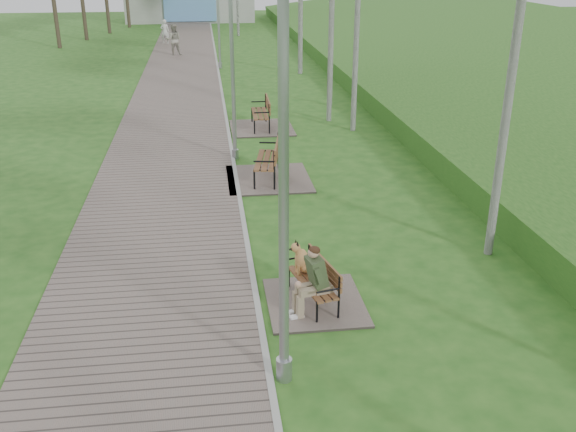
# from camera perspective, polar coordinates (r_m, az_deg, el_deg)

# --- Properties ---
(walkway) EXTENTS (3.50, 67.00, 0.04)m
(walkway) POSITION_cam_1_polar(r_m,az_deg,el_deg) (25.98, -9.79, 10.48)
(walkway) COLOR #6F615A
(walkway) RESTS_ON ground
(kerb) EXTENTS (0.10, 67.00, 0.05)m
(kerb) POSITION_cam_1_polar(r_m,az_deg,el_deg) (25.96, -5.87, 10.69)
(kerb) COLOR #999993
(kerb) RESTS_ON ground
(embankment) EXTENTS (14.00, 70.00, 1.60)m
(embankment) POSITION_cam_1_polar(r_m,az_deg,el_deg) (27.58, 20.45, 10.05)
(embankment) COLOR #4B812C
(embankment) RESTS_ON ground
(bench_main) EXTENTS (1.55, 1.73, 1.35)m
(bench_main) POSITION_cam_1_polar(r_m,az_deg,el_deg) (10.32, 2.02, -6.11)
(bench_main) COLOR #6F615A
(bench_main) RESTS_ON ground
(bench_second) EXTENTS (2.05, 2.28, 1.26)m
(bench_second) POSITION_cam_1_polar(r_m,az_deg,el_deg) (16.02, -1.87, 4.05)
(bench_second) COLOR #6F615A
(bench_second) RESTS_ON ground
(bench_third) EXTENTS (1.98, 2.20, 1.22)m
(bench_third) POSITION_cam_1_polar(r_m,az_deg,el_deg) (20.80, -2.46, 8.38)
(bench_third) COLOR #6F615A
(bench_third) RESTS_ON ground
(lamp_post_near) EXTENTS (0.21, 0.21, 5.55)m
(lamp_post_near) POSITION_cam_1_polar(r_m,az_deg,el_deg) (7.61, -0.38, 1.55)
(lamp_post_near) COLOR #96989D
(lamp_post_near) RESTS_ON ground
(lamp_post_second) EXTENTS (0.18, 0.18, 4.62)m
(lamp_post_second) POSITION_cam_1_polar(r_m,az_deg,el_deg) (17.29, -4.92, 11.94)
(lamp_post_second) COLOR #96989D
(lamp_post_second) RESTS_ON ground
(lamp_post_third) EXTENTS (0.18, 0.18, 4.77)m
(lamp_post_third) POSITION_cam_1_polar(r_m,az_deg,el_deg) (31.86, -6.20, 16.88)
(lamp_post_third) COLOR #96989D
(lamp_post_third) RESTS_ON ground
(pedestrian_near) EXTENTS (0.59, 0.46, 1.45)m
(pedestrian_near) POSITION_cam_1_polar(r_m,az_deg,el_deg) (41.18, -10.88, 15.79)
(pedestrian_near) COLOR silver
(pedestrian_near) RESTS_ON ground
(pedestrian_far) EXTENTS (0.82, 0.64, 1.67)m
(pedestrian_far) POSITION_cam_1_polar(r_m,az_deg,el_deg) (36.41, -10.12, 15.16)
(pedestrian_far) COLOR gray
(pedestrian_far) RESTS_ON ground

